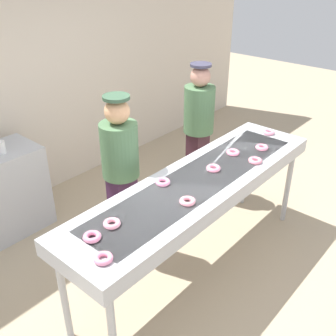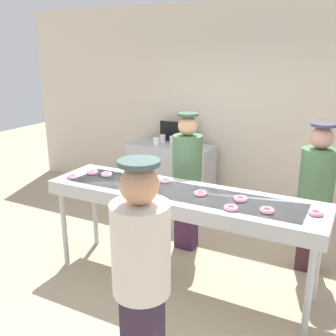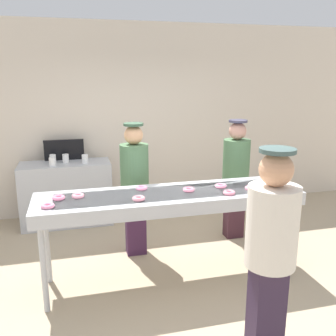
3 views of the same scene
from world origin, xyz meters
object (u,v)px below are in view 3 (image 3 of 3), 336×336
strawberry_donut_9 (189,189)px  paper_cup_2 (53,159)px  strawberry_donut_5 (139,198)px  worker_baker (135,181)px  strawberry_donut_7 (59,198)px  worker_assistant (236,172)px  strawberry_donut_2 (78,196)px  strawberry_donut_4 (229,193)px  strawberry_donut_8 (221,186)px  strawberry_donut_1 (276,182)px  strawberry_donut_0 (142,188)px  fryer_conveyor (170,200)px  paper_cup_3 (85,159)px  strawberry_donut_3 (251,188)px  prep_counter (67,194)px  strawberry_donut_6 (48,206)px  customer_waiting (271,246)px  paper_cup_0 (52,162)px  paper_cup_1 (66,158)px

strawberry_donut_9 → paper_cup_2: paper_cup_2 is taller
strawberry_donut_5 → worker_baker: 0.87m
strawberry_donut_7 → strawberry_donut_9: size_ratio=1.00×
strawberry_donut_5 → worker_assistant: bearing=34.4°
strawberry_donut_2 → strawberry_donut_4: 1.53m
strawberry_donut_2 → strawberry_donut_8: same height
strawberry_donut_1 → strawberry_donut_8: (-0.65, 0.02, 0.00)m
strawberry_donut_0 → strawberry_donut_9: (0.47, -0.18, 0.00)m
fryer_conveyor → strawberry_donut_2: (-0.93, 0.07, 0.09)m
strawberry_donut_7 → paper_cup_3: (0.32, 1.79, -0.02)m
strawberry_donut_1 → strawberry_donut_3: size_ratio=1.00×
strawberry_donut_3 → strawberry_donut_8: bearing=151.2°
fryer_conveyor → strawberry_donut_5: strawberry_donut_5 is taller
strawberry_donut_4 → prep_counter: (-1.66, 2.12, -0.55)m
worker_assistant → prep_counter: 2.50m
strawberry_donut_6 → customer_waiting: size_ratio=0.07×
prep_counter → paper_cup_0: bearing=-136.0°
strawberry_donut_3 → paper_cup_3: size_ratio=0.99×
worker_assistant → paper_cup_3: (-1.93, 0.98, 0.07)m
paper_cup_2 → prep_counter: bearing=-16.0°
prep_counter → paper_cup_1: (0.02, 0.03, 0.53)m
paper_cup_1 → strawberry_donut_3: bearing=-46.9°
strawberry_donut_3 → paper_cup_3: bearing=130.2°
strawberry_donut_9 → worker_assistant: 1.27m
paper_cup_1 → paper_cup_3: same height
strawberry_donut_5 → strawberry_donut_2: bearing=158.5°
strawberry_donut_7 → worker_assistant: 2.39m
strawberry_donut_8 → paper_cup_0: paper_cup_0 is taller
strawberry_donut_0 → paper_cup_0: paper_cup_0 is taller
strawberry_donut_0 → worker_assistant: 1.56m
fryer_conveyor → paper_cup_2: paper_cup_2 is taller
strawberry_donut_7 → worker_assistant: size_ratio=0.08×
strawberry_donut_1 → strawberry_donut_6: size_ratio=1.00×
strawberry_donut_5 → worker_baker: size_ratio=0.08×
paper_cup_3 → paper_cup_2: bearing=165.6°
paper_cup_3 → strawberry_donut_5: bearing=-77.6°
strawberry_donut_6 → worker_assistant: bearing=23.6°
strawberry_donut_1 → strawberry_donut_8: 0.65m
strawberry_donut_7 → worker_assistant: bearing=19.7°
strawberry_donut_0 → strawberry_donut_3: bearing=-14.5°
strawberry_donut_3 → strawberry_donut_8: size_ratio=1.00×
fryer_conveyor → strawberry_donut_5: bearing=-156.5°
paper_cup_3 → strawberry_donut_4: bearing=-56.3°
strawberry_donut_9 → strawberry_donut_8: bearing=5.7°
strawberry_donut_8 → worker_baker: (-0.84, 0.66, -0.08)m
strawberry_donut_4 → strawberry_donut_7: bearing=171.0°
paper_cup_2 → paper_cup_1: bearing=-5.7°
worker_assistant → prep_counter: bearing=-24.2°
strawberry_donut_7 → strawberry_donut_9: same height
paper_cup_2 → paper_cup_3: 0.47m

